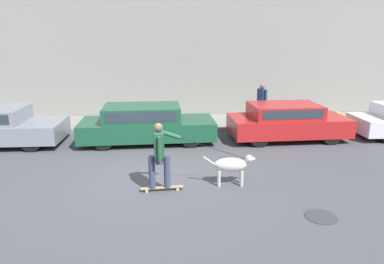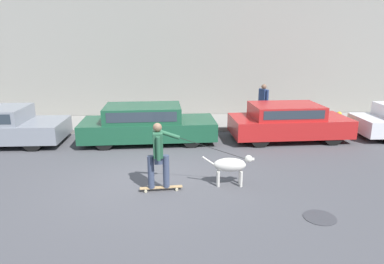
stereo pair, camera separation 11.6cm
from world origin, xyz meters
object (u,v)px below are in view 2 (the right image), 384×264
at_px(pedestrian_with_bag, 263,102).
at_px(parked_car_2, 288,122).
at_px(parked_car_0, 0,127).
at_px(parked_car_1, 147,124).
at_px(dog, 231,165).
at_px(fire_hydrant, 338,121).
at_px(skateboarder, 159,153).

bearing_deg(pedestrian_with_bag, parked_car_2, 84.41).
relative_size(parked_car_0, parked_car_1, 0.90).
relative_size(dog, fire_hydrant, 1.59).
distance_m(parked_car_0, fire_hydrant, 12.14).
bearing_deg(fire_hydrant, dog, -136.46).
height_order(parked_car_1, dog, parked_car_1).
bearing_deg(skateboarder, dog, 2.54).
bearing_deg(parked_car_0, parked_car_2, -0.12).
distance_m(skateboarder, pedestrian_with_bag, 6.98).
distance_m(parked_car_0, skateboarder, 6.78).
bearing_deg(pedestrian_with_bag, fire_hydrant, 142.77).
height_order(dog, skateboarder, skateboarder).
relative_size(parked_car_2, dog, 3.28).
bearing_deg(pedestrian_with_bag, parked_car_1, 1.98).
relative_size(parked_car_0, dog, 3.29).
height_order(parked_car_0, pedestrian_with_bag, pedestrian_with_bag).
height_order(skateboarder, pedestrian_with_bag, pedestrian_with_bag).
height_order(pedestrian_with_bag, fire_hydrant, pedestrian_with_bag).
height_order(parked_car_1, parked_car_2, parked_car_1).
bearing_deg(skateboarder, parked_car_0, 139.14).
bearing_deg(parked_car_1, parked_car_0, 177.90).
xyz_separation_m(dog, pedestrian_with_bag, (2.22, 5.55, 0.52)).
bearing_deg(dog, parked_car_1, 124.49).
bearing_deg(parked_car_1, fire_hydrant, 5.06).
distance_m(dog, fire_hydrant, 6.80).
distance_m(skateboarder, fire_hydrant, 8.27).
bearing_deg(parked_car_2, fire_hydrant, 19.47).
bearing_deg(parked_car_2, pedestrian_with_bag, 101.79).
relative_size(skateboarder, fire_hydrant, 3.30).
bearing_deg(parked_car_1, pedestrian_with_bag, 19.42).
xyz_separation_m(parked_car_2, pedestrian_with_bag, (-0.44, 1.77, 0.39)).
distance_m(parked_car_1, fire_hydrant, 7.26).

